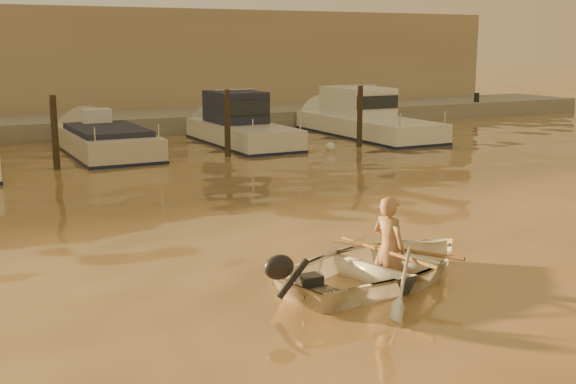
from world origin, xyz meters
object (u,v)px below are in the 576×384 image
person (389,248)px  moored_boat_5 (367,119)px  moored_boat_3 (106,146)px  waterfront_building (3,66)px  moored_boat_4 (242,126)px  dinghy (384,265)px

person → moored_boat_5: size_ratio=0.20×
moored_boat_3 → moored_boat_5: (9.61, 0.00, 0.40)m
moored_boat_5 → moored_boat_3: bearing=180.0°
moored_boat_5 → waterfront_building: bearing=135.7°
person → moored_boat_5: moored_boat_5 is taller
moored_boat_4 → person: bearing=-105.3°
moored_boat_3 → waterfront_building: bearing=98.5°
person → moored_boat_3: (-0.75, 14.01, -0.24)m
person → moored_boat_3: person is taller
person → moored_boat_4: 14.53m
dinghy → moored_boat_3: bearing=-12.3°
moored_boat_5 → waterfront_building: waterfront_building is taller
moored_boat_3 → waterfront_building: 11.33m
person → moored_boat_5: 16.58m
moored_boat_5 → waterfront_building: 15.84m
dinghy → moored_boat_4: size_ratio=0.54×
dinghy → person: size_ratio=2.22×
dinghy → waterfront_building: (-2.30, 25.04, 2.17)m
moored_boat_4 → waterfront_building: (-6.24, 11.00, 1.77)m
person → moored_boat_4: size_ratio=0.24×
moored_boat_3 → waterfront_building: (-1.65, 11.00, 2.17)m
waterfront_building → moored_boat_3: bearing=-81.5°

